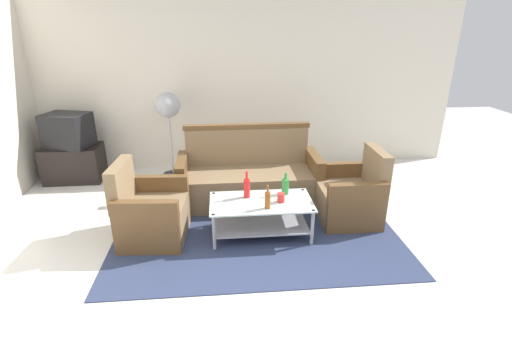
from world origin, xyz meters
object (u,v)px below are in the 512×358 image
armchair_left (151,213)px  bottle_green (285,186)px  bottle_brown (268,200)px  armchair_right (350,196)px  couch (249,178)px  tv_stand (74,163)px  television (68,130)px  coffee_table (261,213)px  bottle_red (247,188)px  pedestal_fan (168,110)px  cup (281,198)px

armchair_left → bottle_green: (1.47, 0.10, 0.22)m
armchair_left → bottle_brown: 1.28m
armchair_left → armchair_right: 2.29m
armchair_right → bottle_green: size_ratio=3.36×
couch → tv_stand: size_ratio=2.26×
bottle_brown → television: 3.32m
coffee_table → armchair_right: bearing=14.8°
bottle_red → bottle_green: size_ratio=1.19×
bottle_red → pedestal_fan: bearing=119.5°
coffee_table → bottle_red: 0.32m
armchair_right → cup: 0.95m
couch → cup: 0.98m
bottle_green → couch: bearing=115.8°
television → cup: bearing=161.8°
bottle_red → bottle_green: bottle_red is taller
couch → bottle_brown: bearing=95.6°
bottle_brown → tv_stand: 3.32m
armchair_left → tv_stand: 2.27m
cup → tv_stand: 3.37m
armchair_left → television: (-1.39, 1.79, 0.47)m
tv_stand → cup: bearing=-34.0°
cup → television: size_ratio=0.14×
bottle_red → pedestal_fan: pedestal_fan is taller
bottle_red → tv_stand: 3.00m
armchair_left → bottle_red: (1.04, 0.06, 0.24)m
coffee_table → bottle_brown: bottle_brown is taller
armchair_right → coffee_table: size_ratio=0.77×
bottle_red → cup: bearing=-23.7°
armchair_left → bottle_brown: size_ratio=3.33×
bottle_red → bottle_brown: size_ratio=1.18×
bottle_green → cup: bearing=-111.5°
armchair_left → cup: armchair_left is taller
armchair_right → pedestal_fan: pedestal_fan is taller
armchair_left → coffee_table: (1.19, -0.06, -0.02)m
bottle_green → coffee_table: bearing=-149.8°
tv_stand → television: size_ratio=1.15×
bottle_brown → television: bearing=142.4°
armchair_left → bottle_brown: (1.24, -0.23, 0.22)m
tv_stand → pedestal_fan: bearing=2.0°
armchair_right → couch: bearing=62.9°
cup → tv_stand: bearing=146.0°
bottle_red → cup: 0.39m
couch → bottle_red: (-0.08, -0.77, 0.21)m
couch → television: television is taller
coffee_table → television: bearing=144.3°
armchair_left → armchair_right: (2.28, 0.22, 0.00)m
couch → armchair_right: size_ratio=2.12×
couch → pedestal_fan: pedestal_fan is taller
armchair_right → bottle_brown: size_ratio=3.33×
armchair_right → bottle_brown: 1.16m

